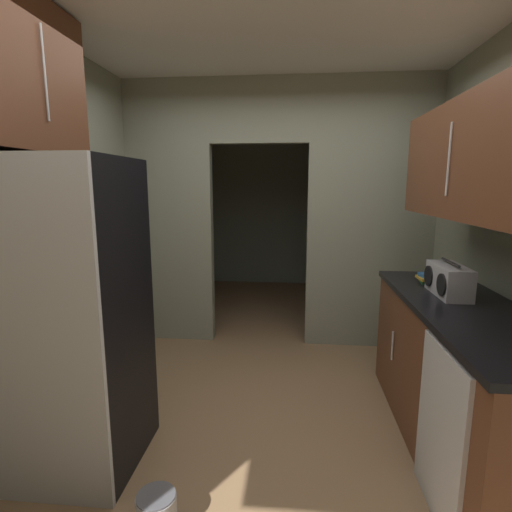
{
  "coord_description": "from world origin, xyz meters",
  "views": [
    {
      "loc": [
        0.17,
        -2.31,
        1.64
      ],
      "look_at": [
        -0.09,
        0.42,
        1.14
      ],
      "focal_mm": 27.62,
      "sensor_mm": 36.0,
      "label": 1
    }
  ],
  "objects": [
    {
      "name": "adjoining_room_shell",
      "position": [
        0.0,
        3.46,
        1.33
      ],
      "size": [
        3.07,
        2.64,
        2.66
      ],
      "color": "gray",
      "rests_on": "ground"
    },
    {
      "name": "upper_cabinet_counterside",
      "position": [
        1.21,
        0.05,
        1.78
      ],
      "size": [
        0.36,
        1.72,
        0.67
      ],
      "color": "brown"
    },
    {
      "name": "refrigerator",
      "position": [
        -1.13,
        -0.28,
        0.89
      ],
      "size": [
        0.81,
        0.73,
        1.79
      ],
      "color": "black",
      "rests_on": "ground"
    },
    {
      "name": "upper_cabinet_fridgeside",
      "position": [
        -1.35,
        -0.18,
        2.23
      ],
      "size": [
        0.36,
        0.89,
        0.82
      ],
      "color": "brown"
    },
    {
      "name": "lower_cabinet_run",
      "position": [
        1.21,
        0.05,
        0.47
      ],
      "size": [
        0.64,
        1.91,
        0.93
      ],
      "color": "brown",
      "rests_on": "ground"
    },
    {
      "name": "kitchen_overhead_slab",
      "position": [
        0.0,
        0.5,
        2.69
      ],
      "size": [
        3.47,
        7.36,
        0.06
      ],
      "primitive_type": "cube",
      "color": "silver"
    },
    {
      "name": "book_stack",
      "position": [
        1.16,
        0.62,
        0.96
      ],
      "size": [
        0.13,
        0.16,
        0.07
      ],
      "color": "#388C47",
      "rests_on": "lower_cabinet_run"
    },
    {
      "name": "dishwasher",
      "position": [
        0.9,
        -0.49,
        0.43
      ],
      "size": [
        0.02,
        0.56,
        0.87
      ],
      "color": "#B7BABC",
      "rests_on": "ground"
    },
    {
      "name": "boombox",
      "position": [
        1.18,
        0.29,
        1.03
      ],
      "size": [
        0.18,
        0.4,
        0.23
      ],
      "color": "#B2B2B7",
      "rests_on": "lower_cabinet_run"
    },
    {
      "name": "kitchen_partition",
      "position": [
        0.06,
        1.68,
        1.43
      ],
      "size": [
        3.07,
        0.12,
        2.66
      ],
      "color": "gray",
      "rests_on": "ground"
    },
    {
      "name": "ground",
      "position": [
        0.0,
        0.0,
        0.0
      ],
      "size": [
        20.0,
        20.0,
        0.0
      ],
      "primitive_type": "plane",
      "color": "brown"
    }
  ]
}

